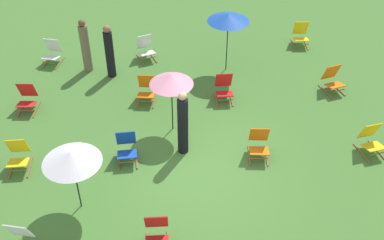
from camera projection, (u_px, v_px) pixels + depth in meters
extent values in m
plane|color=#477A33|center=(197.00, 165.00, 12.07)|extent=(40.00, 40.00, 0.00)
cube|color=olive|center=(21.00, 109.00, 13.86)|extent=(0.13, 0.76, 0.04)
cube|color=olive|center=(37.00, 109.00, 13.86)|extent=(0.13, 0.76, 0.04)
cube|color=red|center=(26.00, 104.00, 13.62)|extent=(0.53, 0.49, 0.13)
cube|color=red|center=(27.00, 90.00, 13.69)|extent=(0.51, 0.30, 0.57)
cylinder|color=olive|center=(25.00, 110.00, 13.51)|extent=(0.44, 0.08, 0.03)
cube|color=olive|center=(12.00, 168.00, 11.98)|extent=(0.05, 0.76, 0.04)
cube|color=olive|center=(30.00, 167.00, 12.01)|extent=(0.05, 0.76, 0.04)
cube|color=yellow|center=(18.00, 163.00, 11.76)|extent=(0.49, 0.44, 0.13)
cube|color=yellow|center=(18.00, 146.00, 11.82)|extent=(0.48, 0.26, 0.57)
cylinder|color=olive|center=(17.00, 170.00, 11.65)|extent=(0.44, 0.04, 0.03)
cube|color=olive|center=(216.00, 99.00, 14.24)|extent=(0.06, 0.76, 0.04)
cube|color=olive|center=(231.00, 99.00, 14.27)|extent=(0.06, 0.76, 0.04)
cube|color=red|center=(225.00, 94.00, 14.02)|extent=(0.49, 0.45, 0.13)
cube|color=red|center=(224.00, 80.00, 14.08)|extent=(0.49, 0.26, 0.57)
cylinder|color=olive|center=(225.00, 100.00, 13.90)|extent=(0.44, 0.04, 0.03)
cube|color=white|center=(19.00, 231.00, 9.79)|extent=(0.53, 0.37, 0.57)
cube|color=olive|center=(293.00, 44.00, 16.76)|extent=(0.11, 0.76, 0.04)
cube|color=olive|center=(306.00, 44.00, 16.77)|extent=(0.11, 0.76, 0.04)
cube|color=yellow|center=(301.00, 39.00, 16.53)|extent=(0.52, 0.48, 0.13)
cube|color=yellow|center=(301.00, 28.00, 16.59)|extent=(0.50, 0.29, 0.57)
cylinder|color=olive|center=(302.00, 44.00, 16.42)|extent=(0.44, 0.07, 0.03)
cube|color=olive|center=(325.00, 92.00, 14.54)|extent=(0.22, 0.75, 0.04)
cube|color=olive|center=(338.00, 89.00, 14.66)|extent=(0.22, 0.75, 0.04)
cube|color=orange|center=(335.00, 85.00, 14.37)|extent=(0.57, 0.54, 0.13)
cube|color=orange|center=(331.00, 72.00, 14.41)|extent=(0.53, 0.36, 0.57)
cylinder|color=olive|center=(339.00, 91.00, 14.26)|extent=(0.43, 0.14, 0.03)
cube|color=red|center=(156.00, 222.00, 9.97)|extent=(0.49, 0.27, 0.57)
cube|color=olive|center=(361.00, 153.00, 12.41)|extent=(0.16, 0.76, 0.04)
cube|color=olive|center=(377.00, 150.00, 12.50)|extent=(0.16, 0.76, 0.04)
cube|color=yellow|center=(374.00, 147.00, 12.22)|extent=(0.55, 0.51, 0.13)
cube|color=yellow|center=(370.00, 131.00, 12.27)|extent=(0.51, 0.32, 0.57)
cylinder|color=olive|center=(377.00, 154.00, 12.11)|extent=(0.44, 0.10, 0.03)
cube|color=olive|center=(140.00, 60.00, 15.97)|extent=(0.26, 0.74, 0.04)
cube|color=olive|center=(153.00, 57.00, 16.10)|extent=(0.26, 0.74, 0.04)
cube|color=white|center=(147.00, 53.00, 15.81)|extent=(0.59, 0.55, 0.13)
cube|color=white|center=(144.00, 41.00, 15.85)|extent=(0.53, 0.38, 0.57)
cylinder|color=olive|center=(149.00, 58.00, 15.71)|extent=(0.43, 0.16, 0.03)
cube|color=olive|center=(139.00, 100.00, 14.21)|extent=(0.16, 0.76, 0.04)
cube|color=olive|center=(154.00, 100.00, 14.19)|extent=(0.16, 0.76, 0.04)
cube|color=orange|center=(146.00, 95.00, 13.97)|extent=(0.54, 0.50, 0.13)
cube|color=orange|center=(147.00, 81.00, 14.03)|extent=(0.51, 0.32, 0.57)
cylinder|color=olive|center=(145.00, 101.00, 13.85)|extent=(0.44, 0.10, 0.03)
cube|color=olive|center=(47.00, 62.00, 15.86)|extent=(0.26, 0.74, 0.04)
cube|color=olive|center=(60.00, 63.00, 15.80)|extent=(0.26, 0.74, 0.04)
cube|color=white|center=(51.00, 57.00, 15.60)|extent=(0.58, 0.55, 0.13)
cube|color=white|center=(53.00, 45.00, 15.66)|extent=(0.53, 0.38, 0.57)
cylinder|color=olive|center=(49.00, 63.00, 15.49)|extent=(0.43, 0.15, 0.03)
cube|color=olive|center=(249.00, 155.00, 12.33)|extent=(0.14, 0.76, 0.04)
cube|color=olive|center=(267.00, 156.00, 12.33)|extent=(0.14, 0.76, 0.04)
cube|color=orange|center=(259.00, 151.00, 12.10)|extent=(0.53, 0.49, 0.13)
cube|color=orange|center=(259.00, 135.00, 12.16)|extent=(0.51, 0.31, 0.57)
cylinder|color=olive|center=(259.00, 158.00, 11.98)|extent=(0.44, 0.09, 0.03)
cube|color=olive|center=(119.00, 160.00, 12.21)|extent=(0.05, 0.76, 0.04)
cube|color=olive|center=(137.00, 158.00, 12.25)|extent=(0.05, 0.76, 0.04)
cube|color=#1947B7|center=(127.00, 154.00, 11.99)|extent=(0.49, 0.44, 0.13)
cube|color=#1947B7|center=(126.00, 138.00, 12.05)|extent=(0.48, 0.26, 0.57)
cylinder|color=olive|center=(128.00, 162.00, 11.88)|extent=(0.44, 0.04, 0.03)
cylinder|color=black|center=(227.00, 43.00, 14.97)|extent=(0.03, 0.03, 1.90)
cone|color=#194CB2|center=(228.00, 18.00, 14.44)|extent=(1.27, 1.27, 0.24)
cylinder|color=black|center=(76.00, 181.00, 10.54)|extent=(0.03, 0.03, 1.62)
cone|color=white|center=(71.00, 157.00, 10.10)|extent=(1.27, 1.27, 0.28)
cylinder|color=black|center=(172.00, 103.00, 12.67)|extent=(0.03, 0.03, 1.73)
cone|color=pink|center=(171.00, 79.00, 12.21)|extent=(1.13, 1.13, 0.31)
cylinder|color=black|center=(183.00, 126.00, 12.00)|extent=(0.32, 0.32, 1.63)
sphere|color=tan|center=(182.00, 96.00, 11.43)|extent=(0.21, 0.21, 0.21)
cylinder|color=black|center=(110.00, 54.00, 14.80)|extent=(0.28, 0.28, 1.52)
sphere|color=#936647|center=(107.00, 29.00, 14.26)|extent=(0.24, 0.24, 0.24)
cylinder|color=#72664C|center=(86.00, 48.00, 15.05)|extent=(0.34, 0.34, 1.55)
sphere|color=brown|center=(82.00, 23.00, 14.51)|extent=(0.22, 0.22, 0.22)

